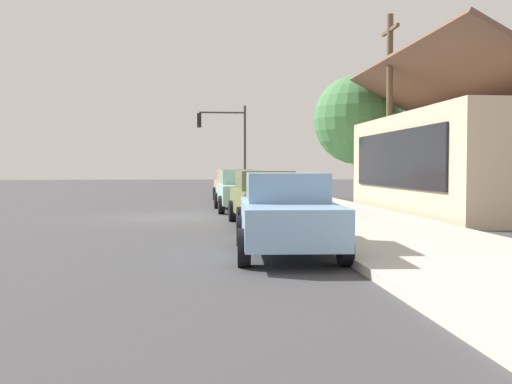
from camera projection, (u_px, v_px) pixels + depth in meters
name	position (u px, v px, depth m)	size (l,w,h in m)	color
ground_plane	(171.00, 218.00, 20.09)	(120.00, 120.00, 0.00)	#424244
sidewalk_curb	(334.00, 214.00, 20.63)	(60.00, 4.20, 0.16)	beige
car_coral	(236.00, 185.00, 29.58)	(4.45, 2.26, 1.59)	#EA8C75
car_seafoam	(241.00, 190.00, 23.20)	(4.65, 2.06, 1.59)	#9ED1BC
car_olive	(265.00, 198.00, 17.35)	(4.85, 2.00, 1.59)	olive
car_skyblue	(287.00, 213.00, 11.63)	(4.43, 2.15, 1.59)	#8CB7E0
storefront_building	(499.00, 160.00, 21.94)	(12.12, 8.23, 5.85)	#CCB293
shade_tree	(358.00, 120.00, 29.37)	(4.43, 4.43, 6.26)	brown
traffic_light_main	(226.00, 136.00, 33.93)	(0.37, 2.79, 5.20)	#383833
utility_pole_wooden	(389.00, 109.00, 22.70)	(1.80, 0.24, 7.50)	brown
fire_hydrant_red	(271.00, 194.00, 26.77)	(0.22, 0.22, 0.71)	red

